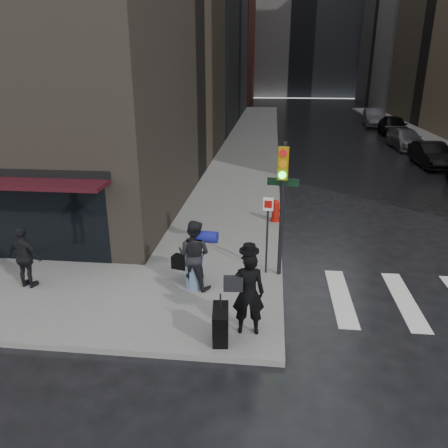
% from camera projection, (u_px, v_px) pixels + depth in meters
% --- Properties ---
extents(ground, '(140.00, 140.00, 0.00)m').
position_uv_depth(ground, '(202.00, 309.00, 10.77)').
color(ground, black).
rests_on(ground, ground).
extents(sidewalk_left, '(4.00, 50.00, 0.15)m').
position_uv_depth(sidewalk_left, '(253.00, 136.00, 35.92)').
color(sidewalk_left, slate).
rests_on(sidewalk_left, ground).
extents(sidewalk_right, '(3.00, 50.00, 0.15)m').
position_uv_depth(sidewalk_right, '(424.00, 139.00, 34.54)').
color(sidewalk_right, slate).
rests_on(sidewalk_right, ground).
extents(bldg_left_far, '(22.00, 20.00, 26.00)m').
position_uv_depth(bldg_left_far, '(179.00, 12.00, 65.43)').
color(bldg_left_far, '#5A261E').
rests_on(bldg_left_far, ground).
extents(bldg_distant, '(40.00, 12.00, 32.00)m').
position_uv_depth(bldg_distant, '(303.00, 2.00, 77.37)').
color(bldg_distant, slate).
rests_on(bldg_distant, ground).
extents(man_overcoat, '(1.10, 1.14, 2.12)m').
position_uv_depth(man_overcoat, '(243.00, 298.00, 9.22)').
color(man_overcoat, black).
rests_on(man_overcoat, ground).
extents(man_jeans, '(1.30, 0.97, 1.86)m').
position_uv_depth(man_jeans, '(194.00, 254.00, 11.23)').
color(man_jeans, black).
rests_on(man_jeans, ground).
extents(man_greycoat, '(1.04, 0.60, 1.68)m').
position_uv_depth(man_greycoat, '(25.00, 257.00, 11.28)').
color(man_greycoat, black).
rests_on(man_greycoat, ground).
extents(traffic_light, '(0.92, 0.48, 3.69)m').
position_uv_depth(traffic_light, '(281.00, 193.00, 11.36)').
color(traffic_light, black).
rests_on(traffic_light, ground).
extents(fire_hydrant, '(0.47, 0.36, 0.83)m').
position_uv_depth(fire_hydrant, '(276.00, 212.00, 16.23)').
color(fire_hydrant, '#A3140A').
rests_on(fire_hydrant, ground).
extents(parked_car_2, '(1.56, 4.26, 1.39)m').
position_uv_depth(parked_car_2, '(431.00, 155.00, 25.49)').
color(parked_car_2, black).
rests_on(parked_car_2, ground).
extents(parked_car_3, '(2.15, 4.70, 1.33)m').
position_uv_depth(parked_car_3, '(405.00, 139.00, 30.96)').
color(parked_car_3, '#535358').
rests_on(parked_car_3, ground).
extents(parked_car_4, '(2.21, 4.94, 1.65)m').
position_uv_depth(parked_car_4, '(393.00, 126.00, 36.32)').
color(parked_car_4, black).
rests_on(parked_car_4, ground).
extents(parked_car_5, '(2.25, 5.20, 1.67)m').
position_uv_depth(parked_car_5, '(374.00, 117.00, 41.83)').
color(parked_car_5, '#3D3D42').
rests_on(parked_car_5, ground).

